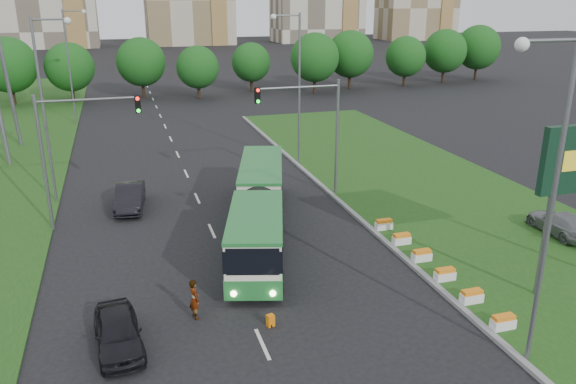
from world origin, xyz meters
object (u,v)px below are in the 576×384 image
object	(u,v)px
traffic_mast_median	(315,121)
car_left_near	(118,332)
shopping_trolley	(270,321)
car_left_far	(130,197)
traffic_mast_left	(71,140)
car_median	(561,223)
pedestrian	(194,299)
articulated_bus	(256,207)

from	to	relation	value
traffic_mast_median	car_left_near	size ratio (longest dim) A/B	1.88
shopping_trolley	car_left_far	bearing A→B (deg)	92.49
traffic_mast_left	traffic_mast_median	bearing A→B (deg)	3.77
car_median	shopping_trolley	world-z (taller)	car_median
pedestrian	car_left_far	bearing A→B (deg)	-6.26
traffic_mast_left	pedestrian	world-z (taller)	traffic_mast_left
car_left_near	car_median	bearing A→B (deg)	4.20
car_median	shopping_trolley	bearing A→B (deg)	14.39
traffic_mast_median	articulated_bus	bearing A→B (deg)	-135.93
car_median	pedestrian	world-z (taller)	pedestrian
articulated_bus	pedestrian	distance (m)	9.33
car_median	shopping_trolley	size ratio (longest dim) A/B	8.67
car_left_near	car_left_far	world-z (taller)	car_left_far
articulated_bus	traffic_mast_median	bearing A→B (deg)	60.14
traffic_mast_left	car_left_near	xyz separation A→B (m)	(1.94, -13.59, -4.62)
car_left_near	car_median	size ratio (longest dim) A/B	0.94
traffic_mast_median	car_left_far	bearing A→B (deg)	173.94
pedestrian	traffic_mast_left	bearing A→B (deg)	7.88
car_left_near	shopping_trolley	world-z (taller)	car_left_near
traffic_mast_left	car_median	bearing A→B (deg)	-19.96
traffic_mast_left	car_left_far	distance (m)	5.89
car_left_far	car_left_near	bearing A→B (deg)	-87.14
car_left_near	traffic_mast_median	bearing A→B (deg)	42.80
traffic_mast_left	car_left_near	world-z (taller)	traffic_mast_left
car_median	car_left_far	bearing A→B (deg)	-25.36
car_left_far	shopping_trolley	bearing A→B (deg)	-66.01
articulated_bus	car_left_near	xyz separation A→B (m)	(-7.84, -9.38, -0.96)
traffic_mast_median	car_left_far	world-z (taller)	traffic_mast_median
traffic_mast_median	pedestrian	bearing A→B (deg)	-127.17
traffic_mast_left	car_left_far	bearing A→B (deg)	38.03
traffic_mast_left	articulated_bus	bearing A→B (deg)	-23.29
articulated_bus	shopping_trolley	distance (m)	9.88
traffic_mast_median	car_median	size ratio (longest dim) A/B	1.77
car_left_far	car_median	bearing A→B (deg)	-20.39
car_left_far	shopping_trolley	size ratio (longest dim) A/B	9.26
car_left_near	pedestrian	world-z (taller)	pedestrian
shopping_trolley	traffic_mast_median	bearing A→B (deg)	49.29
car_left_far	traffic_mast_left	bearing A→B (deg)	-135.52
traffic_mast_median	car_left_near	distance (m)	20.22
traffic_mast_median	traffic_mast_left	size ratio (longest dim) A/B	1.00
car_left_far	shopping_trolley	world-z (taller)	car_left_far
articulated_bus	shopping_trolley	size ratio (longest dim) A/B	32.08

